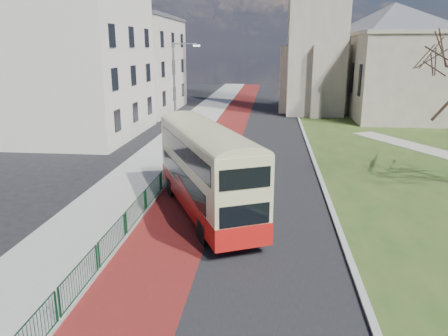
# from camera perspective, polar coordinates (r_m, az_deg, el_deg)

# --- Properties ---
(ground) EXTENTS (160.00, 160.00, 0.00)m
(ground) POSITION_cam_1_polar(r_m,az_deg,el_deg) (17.64, -4.32, -10.63)
(ground) COLOR black
(ground) RESTS_ON ground
(road_carriageway) EXTENTS (9.00, 120.00, 0.01)m
(road_carriageway) POSITION_cam_1_polar(r_m,az_deg,el_deg) (36.42, 3.68, 3.17)
(road_carriageway) COLOR black
(road_carriageway) RESTS_ON ground
(bus_lane) EXTENTS (3.40, 120.00, 0.01)m
(bus_lane) POSITION_cam_1_polar(r_m,az_deg,el_deg) (36.63, -0.55, 3.28)
(bus_lane) COLOR #591414
(bus_lane) RESTS_ON ground
(pavement_west) EXTENTS (4.00, 120.00, 0.12)m
(pavement_west) POSITION_cam_1_polar(r_m,az_deg,el_deg) (37.25, -6.38, 3.47)
(pavement_west) COLOR gray
(pavement_west) RESTS_ON ground
(kerb_west) EXTENTS (0.25, 120.00, 0.13)m
(kerb_west) POSITION_cam_1_polar(r_m,az_deg,el_deg) (36.87, -3.34, 3.42)
(kerb_west) COLOR #999993
(kerb_west) RESTS_ON ground
(kerb_east) EXTENTS (0.25, 80.00, 0.13)m
(kerb_east) POSITION_cam_1_polar(r_m,az_deg,el_deg) (38.46, 10.69, 3.69)
(kerb_east) COLOR #999993
(kerb_east) RESTS_ON ground
(pedestrian_railing) EXTENTS (0.07, 24.00, 1.12)m
(pedestrian_railing) POSITION_cam_1_polar(r_m,az_deg,el_deg) (21.67, -10.16, -4.17)
(pedestrian_railing) COLOR #0C371C
(pedestrian_railing) RESTS_ON ground
(street_block_near) EXTENTS (10.30, 14.30, 13.00)m
(street_block_near) POSITION_cam_1_polar(r_m,az_deg,el_deg) (41.24, -18.67, 12.98)
(street_block_near) COLOR silver
(street_block_near) RESTS_ON ground
(street_block_far) EXTENTS (10.30, 16.30, 11.50)m
(street_block_far) POSITION_cam_1_polar(r_m,az_deg,el_deg) (56.22, -11.75, 13.14)
(street_block_far) COLOR beige
(street_block_far) RESTS_ON ground
(streetlamp) EXTENTS (2.13, 0.18, 8.00)m
(streetlamp) POSITION_cam_1_polar(r_m,az_deg,el_deg) (34.49, -6.25, 10.14)
(streetlamp) COLOR gray
(streetlamp) RESTS_ON pavement_west
(bus) EXTENTS (6.26, 10.01, 4.16)m
(bus) POSITION_cam_1_polar(r_m,az_deg,el_deg) (20.37, -2.32, 0.17)
(bus) COLOR #B21410
(bus) RESTS_ON ground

